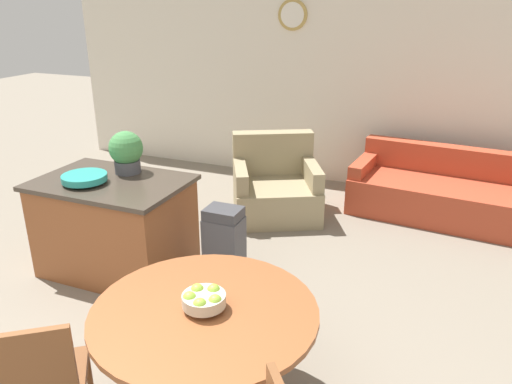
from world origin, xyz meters
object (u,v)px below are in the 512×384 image
(fruit_bowl, at_px, (204,299))
(potted_plant, at_px, (126,151))
(couch, at_px, (448,194))
(dining_chair_near_left, at_px, (43,379))
(teal_bowl, at_px, (84,178))
(armchair, at_px, (275,189))
(trash_bin, at_px, (224,250))
(dining_table, at_px, (205,334))
(kitchen_island, at_px, (115,226))

(fruit_bowl, distance_m, potted_plant, 2.14)
(potted_plant, relative_size, couch, 0.18)
(potted_plant, xyz_separation_m, couch, (2.73, 2.22, -0.82))
(dining_chair_near_left, distance_m, teal_bowl, 2.01)
(teal_bowl, relative_size, armchair, 0.30)
(teal_bowl, relative_size, trash_bin, 0.50)
(couch, xyz_separation_m, armchair, (-1.86, -0.68, 0.03))
(dining_chair_near_left, height_order, armchair, armchair)
(dining_table, distance_m, couch, 3.86)
(dining_chair_near_left, relative_size, teal_bowl, 2.31)
(kitchen_island, relative_size, armchair, 1.04)
(fruit_bowl, relative_size, trash_bin, 0.33)
(dining_chair_near_left, height_order, trash_bin, dining_chair_near_left)
(teal_bowl, distance_m, armchair, 2.27)
(potted_plant, height_order, armchair, potted_plant)
(dining_chair_near_left, bearing_deg, trash_bin, 48.41)
(fruit_bowl, bearing_deg, armchair, 102.83)
(teal_bowl, bearing_deg, fruit_bowl, -31.79)
(dining_table, height_order, fruit_bowl, fruit_bowl)
(fruit_bowl, height_order, kitchen_island, kitchen_island)
(dining_table, height_order, kitchen_island, kitchen_island)
(fruit_bowl, bearing_deg, teal_bowl, 148.21)
(teal_bowl, relative_size, couch, 0.17)
(dining_table, relative_size, couch, 0.59)
(dining_chair_near_left, relative_size, couch, 0.40)
(dining_chair_near_left, xyz_separation_m, fruit_bowl, (0.66, 0.59, 0.31))
(trash_bin, xyz_separation_m, couch, (1.69, 2.38, -0.11))
(teal_bowl, height_order, armchair, teal_bowl)
(trash_bin, bearing_deg, couch, 54.63)
(teal_bowl, relative_size, potted_plant, 0.99)
(kitchen_island, bearing_deg, dining_table, -37.60)
(dining_chair_near_left, height_order, fruit_bowl, dining_chair_near_left)
(kitchen_island, relative_size, teal_bowl, 3.44)
(armchair, bearing_deg, teal_bowl, -145.94)
(dining_table, distance_m, teal_bowl, 2.06)
(fruit_bowl, relative_size, couch, 0.11)
(potted_plant, height_order, trash_bin, potted_plant)
(kitchen_island, relative_size, trash_bin, 1.73)
(dining_chair_near_left, xyz_separation_m, trash_bin, (0.15, 1.87, -0.12))
(fruit_bowl, relative_size, kitchen_island, 0.19)
(teal_bowl, xyz_separation_m, potted_plant, (0.17, 0.38, 0.15))
(dining_chair_near_left, distance_m, armchair, 3.58)
(potted_plant, bearing_deg, couch, 39.13)
(kitchen_island, distance_m, teal_bowl, 0.53)
(dining_chair_near_left, relative_size, armchair, 0.70)
(dining_chair_near_left, bearing_deg, teal_bowl, 85.70)
(armchair, bearing_deg, potted_plant, -146.98)
(kitchen_island, xyz_separation_m, trash_bin, (1.05, 0.08, -0.07))
(teal_bowl, bearing_deg, armchair, 61.64)
(armchair, bearing_deg, couch, -7.53)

